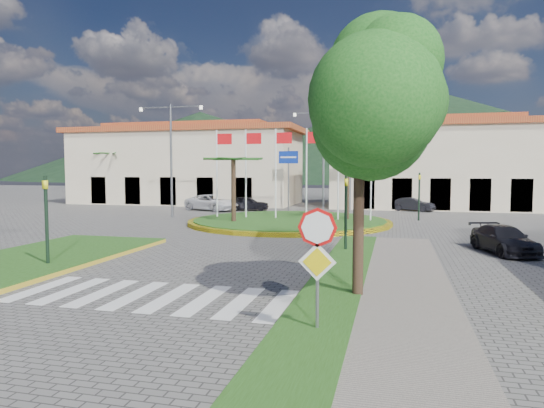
% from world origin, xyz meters
% --- Properties ---
extents(ground, '(160.00, 160.00, 0.00)m').
position_xyz_m(ground, '(0.00, 0.00, 0.00)').
color(ground, '#5F5C5A').
rests_on(ground, ground).
extents(sidewalk_right, '(4.00, 28.00, 0.15)m').
position_xyz_m(sidewalk_right, '(6.00, 2.00, 0.07)').
color(sidewalk_right, gray).
rests_on(sidewalk_right, ground).
extents(verge_right, '(1.60, 28.00, 0.18)m').
position_xyz_m(verge_right, '(4.80, 2.00, 0.09)').
color(verge_right, '#254D16').
rests_on(verge_right, ground).
extents(median_left, '(5.00, 14.00, 0.18)m').
position_xyz_m(median_left, '(-6.50, 6.00, 0.09)').
color(median_left, '#254D16').
rests_on(median_left, ground).
extents(crosswalk, '(8.00, 3.00, 0.01)m').
position_xyz_m(crosswalk, '(0.00, 4.00, 0.01)').
color(crosswalk, silver).
rests_on(crosswalk, ground).
extents(roundabout_island, '(12.70, 12.70, 6.00)m').
position_xyz_m(roundabout_island, '(0.00, 22.00, 0.17)').
color(roundabout_island, yellow).
rests_on(roundabout_island, ground).
extents(stop_sign, '(0.80, 0.11, 2.65)m').
position_xyz_m(stop_sign, '(4.90, 1.96, 1.79)').
color(stop_sign, slate).
rests_on(stop_sign, ground).
extents(deciduous_tree, '(3.60, 3.60, 6.80)m').
position_xyz_m(deciduous_tree, '(5.50, 5.00, 5.18)').
color(deciduous_tree, black).
rests_on(deciduous_tree, ground).
extents(traffic_light_left, '(0.15, 0.18, 3.20)m').
position_xyz_m(traffic_light_left, '(-5.20, 6.50, 1.94)').
color(traffic_light_left, black).
rests_on(traffic_light_left, ground).
extents(traffic_light_right, '(0.15, 0.18, 3.20)m').
position_xyz_m(traffic_light_right, '(4.50, 12.00, 1.94)').
color(traffic_light_right, black).
rests_on(traffic_light_right, ground).
extents(traffic_light_far, '(0.18, 0.15, 3.20)m').
position_xyz_m(traffic_light_far, '(8.00, 26.00, 1.94)').
color(traffic_light_far, black).
rests_on(traffic_light_far, ground).
extents(direction_sign_west, '(1.60, 0.14, 5.20)m').
position_xyz_m(direction_sign_west, '(-2.00, 30.97, 3.53)').
color(direction_sign_west, slate).
rests_on(direction_sign_west, ground).
extents(direction_sign_east, '(1.60, 0.14, 5.20)m').
position_xyz_m(direction_sign_east, '(3.00, 30.97, 3.53)').
color(direction_sign_east, slate).
rests_on(direction_sign_east, ground).
extents(street_lamp_centre, '(4.80, 0.16, 8.00)m').
position_xyz_m(street_lamp_centre, '(1.00, 30.00, 4.50)').
color(street_lamp_centre, slate).
rests_on(street_lamp_centre, ground).
extents(street_lamp_west, '(4.80, 0.16, 8.00)m').
position_xyz_m(street_lamp_west, '(-9.00, 24.00, 4.50)').
color(street_lamp_west, slate).
rests_on(street_lamp_west, ground).
extents(building_left, '(23.32, 9.54, 8.05)m').
position_xyz_m(building_left, '(-14.00, 38.00, 3.90)').
color(building_left, beige).
rests_on(building_left, ground).
extents(building_right, '(19.08, 9.54, 8.05)m').
position_xyz_m(building_right, '(10.00, 38.00, 3.90)').
color(building_right, beige).
rests_on(building_right, ground).
extents(hill_far_west, '(140.00, 140.00, 22.00)m').
position_xyz_m(hill_far_west, '(-55.00, 140.00, 11.00)').
color(hill_far_west, black).
rests_on(hill_far_west, ground).
extents(hill_far_mid, '(180.00, 180.00, 30.00)m').
position_xyz_m(hill_far_mid, '(15.00, 160.00, 15.00)').
color(hill_far_mid, black).
rests_on(hill_far_mid, ground).
extents(hill_near_back, '(110.00, 110.00, 16.00)m').
position_xyz_m(hill_near_back, '(-10.00, 130.00, 8.00)').
color(hill_near_back, black).
rests_on(hill_near_back, ground).
extents(white_van, '(5.26, 3.87, 1.33)m').
position_xyz_m(white_van, '(-8.29, 30.00, 0.66)').
color(white_van, silver).
rests_on(white_van, ground).
extents(car_dark_a, '(3.79, 2.16, 1.21)m').
position_xyz_m(car_dark_a, '(-5.41, 30.64, 0.61)').
color(car_dark_a, black).
rests_on(car_dark_a, ground).
extents(car_dark_b, '(3.61, 2.37, 1.13)m').
position_xyz_m(car_dark_b, '(7.89, 33.55, 0.56)').
color(car_dark_b, black).
rests_on(car_dark_b, ground).
extents(car_side_right, '(2.54, 4.11, 1.11)m').
position_xyz_m(car_side_right, '(10.77, 13.71, 0.56)').
color(car_side_right, black).
rests_on(car_side_right, ground).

